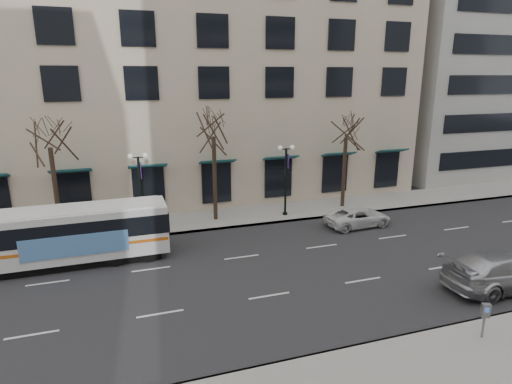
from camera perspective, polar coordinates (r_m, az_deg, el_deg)
name	(u,v)px	position (r m, az deg, el deg)	size (l,w,h in m)	color
ground	(254,275)	(22.44, -0.26, -10.95)	(160.00, 160.00, 0.00)	black
sidewalk_far	(281,212)	(31.84, 3.35, -2.71)	(80.00, 4.00, 0.15)	gray
building_hotel	(159,50)	(40.41, -12.81, 17.94)	(40.00, 20.00, 24.00)	#C6B197
building_office	(476,2)	(55.89, 27.24, 21.58)	(25.00, 20.00, 35.00)	#999993
tree_far_left	(48,131)	(28.39, -25.98, 7.27)	(3.60, 3.60, 8.34)	black
tree_far_mid	(213,122)	(28.77, -5.73, 9.23)	(3.60, 3.60, 8.55)	black
tree_far_right	(347,124)	(32.47, 12.00, 8.82)	(3.60, 3.60, 8.06)	black
lamp_post_left	(140,188)	(28.25, -15.17, 0.47)	(1.22, 0.45, 5.21)	black
lamp_post_right	(286,177)	(30.35, 3.99, 2.00)	(1.22, 0.45, 5.21)	black
city_bus	(59,235)	(25.16, -24.81, -5.23)	(11.55, 2.64, 3.12)	silver
silver_car	(504,270)	(24.03, 30.19, -8.97)	(2.53, 6.21, 1.80)	#AFB1B8
white_pickup	(358,217)	(29.81, 13.45, -3.27)	(2.10, 4.55, 1.26)	silver
pay_station	(485,313)	(19.04, 28.25, -14.05)	(0.36, 0.30, 1.43)	slate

